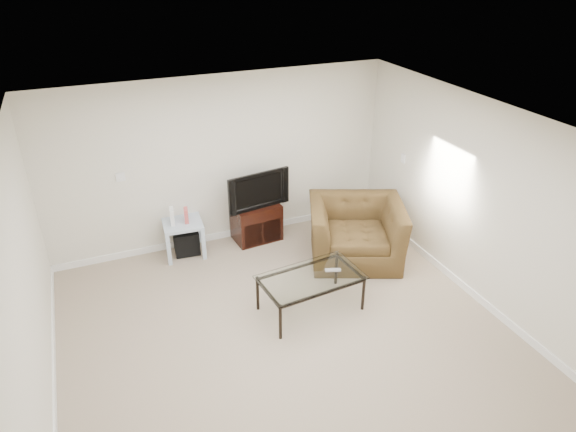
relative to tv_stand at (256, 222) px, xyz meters
name	(u,v)px	position (x,y,z in m)	size (l,w,h in m)	color
floor	(288,338)	(-0.43, -2.28, -0.29)	(5.00, 5.00, 0.00)	tan
ceiling	(288,129)	(-0.43, -2.28, 2.21)	(5.00, 5.00, 0.00)	white
wall_back	(221,162)	(-0.43, 0.22, 0.96)	(5.00, 0.02, 2.50)	silver
wall_left	(24,302)	(-2.93, -2.28, 0.96)	(0.02, 5.00, 2.50)	silver
wall_right	(479,204)	(2.07, -2.28, 0.96)	(0.02, 5.00, 2.50)	silver
plate_back	(120,177)	(-1.83, 0.21, 0.96)	(0.12, 0.02, 0.12)	white
plate_right_switch	(403,158)	(2.06, -0.68, 0.96)	(0.02, 0.09, 0.13)	white
plate_right_outlet	(408,224)	(2.06, -0.98, 0.01)	(0.02, 0.08, 0.12)	white
tv_stand	(256,222)	(0.00, 0.00, 0.00)	(0.69, 0.48, 0.57)	black
dvd_player	(257,212)	(0.00, -0.04, 0.19)	(0.38, 0.27, 0.05)	black
television	(256,189)	(0.00, -0.03, 0.57)	(0.91, 0.18, 0.56)	black
side_table	(184,237)	(-1.11, 0.00, -0.02)	(0.54, 0.54, 0.52)	#A5B8C6
subwoofer	(186,241)	(-1.08, 0.02, -0.10)	(0.35, 0.35, 0.35)	black
game_console	(172,216)	(-1.24, -0.01, 0.36)	(0.05, 0.17, 0.24)	white
game_case	(186,215)	(-1.05, -0.03, 0.34)	(0.05, 0.15, 0.21)	#CC4C4C
recliner	(356,223)	(1.12, -1.05, 0.28)	(1.29, 0.84, 1.13)	#493320
coffee_table	(310,293)	(0.03, -1.90, -0.05)	(1.23, 0.69, 0.48)	black
remote	(333,270)	(0.33, -1.88, 0.21)	(0.19, 0.05, 0.02)	#B2B2B7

